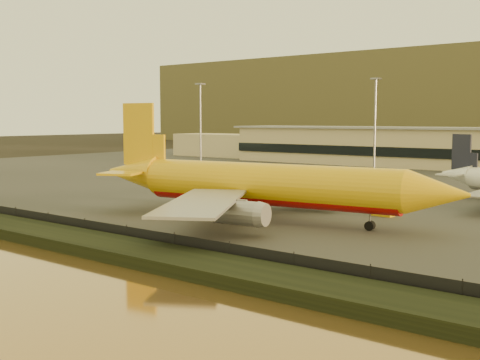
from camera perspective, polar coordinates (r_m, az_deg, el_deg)
name	(u,v)px	position (r m, az deg, el deg)	size (l,w,h in m)	color
ground	(188,229)	(84.75, -4.95, -4.62)	(900.00, 900.00, 0.00)	black
embankment	(89,243)	(73.33, -14.08, -5.86)	(320.00, 7.00, 1.40)	black
tarmac	(434,177)	(166.69, 17.89, 0.28)	(320.00, 220.00, 0.20)	#2D2D2D
perimeter_fence	(116,233)	(75.68, -11.70, -4.98)	(300.00, 0.05, 2.20)	black
terminal_building	(424,148)	(199.90, 17.06, 2.94)	(202.00, 25.00, 12.60)	tan
apron_light_masts	(470,117)	(142.25, 20.99, 5.58)	(152.20, 12.20, 25.40)	slate
dhl_cargo_jet	(262,185)	(89.69, 2.06, -0.48)	(59.45, 57.72, 17.76)	#E1AA0B
gse_vehicle_yellow	(382,211)	(96.69, 13.33, -2.86)	(3.62, 1.63, 1.63)	#E1AA0B
gse_vehicle_white	(265,190)	(121.30, 2.35, -0.97)	(3.63, 1.64, 1.64)	white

